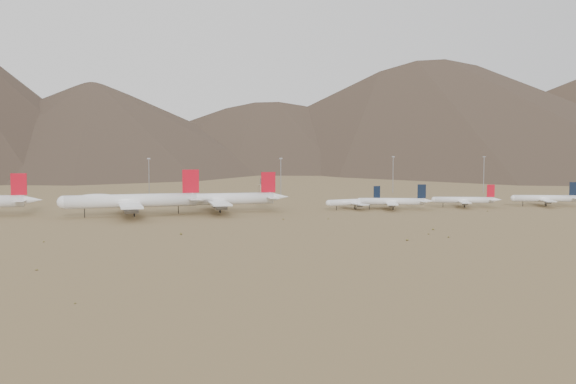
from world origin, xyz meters
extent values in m
plane|color=olive|center=(0.00, 0.00, 0.00)|extent=(3000.00, 3000.00, 0.00)
cone|color=white|center=(-106.05, 36.07, 7.68)|extent=(10.98, 6.11, 5.52)
cube|color=white|center=(-110.79, 36.33, 7.84)|extent=(6.49, 20.95, 0.37)
cube|color=red|center=(-111.97, 36.40, 15.73)|extent=(7.74, 0.98, 10.88)
cylinder|color=white|center=(-57.20, 19.46, 7.81)|extent=(64.40, 9.69, 6.63)
sphere|color=white|center=(-89.24, 17.92, 7.81)|extent=(6.50, 6.50, 6.50)
cone|color=white|center=(-21.31, 21.18, 8.30)|extent=(11.82, 6.51, 5.97)
cube|color=white|center=(-58.48, 19.40, 6.81)|extent=(13.07, 59.23, 0.83)
cube|color=white|center=(-26.44, 20.93, 8.47)|extent=(6.84, 22.60, 0.40)
cube|color=red|center=(-27.72, 20.87, 17.00)|extent=(8.36, 0.99, 11.76)
cylinder|color=black|center=(-79.62, 18.38, 2.25)|extent=(0.43, 0.43, 4.49)
cylinder|color=black|center=(-55.99, 21.17, 2.25)|extent=(0.53, 0.53, 4.49)
cylinder|color=black|center=(-55.83, 17.86, 2.25)|extent=(0.53, 0.53, 4.49)
ellipsoid|color=white|center=(-73.86, 18.66, 9.63)|extent=(20.74, 5.95, 3.98)
cylinder|color=slate|center=(-59.04, 31.15, 5.17)|extent=(6.55, 3.29, 2.98)
cylinder|color=slate|center=(-57.91, 7.65, 5.17)|extent=(6.55, 3.29, 2.98)
cylinder|color=slate|center=(-59.55, 41.72, 5.17)|extent=(6.55, 3.29, 2.98)
cylinder|color=slate|center=(-57.41, -2.93, 5.17)|extent=(6.55, 3.29, 2.98)
cylinder|color=white|center=(-13.15, 27.62, 7.10)|extent=(58.44, 6.80, 6.03)
sphere|color=white|center=(-42.33, 27.24, 7.10)|extent=(5.91, 5.91, 5.91)
cone|color=white|center=(19.53, 28.06, 7.55)|extent=(10.58, 5.57, 5.43)
cube|color=white|center=(-14.32, 27.61, 6.20)|extent=(10.04, 53.62, 0.75)
cube|color=white|center=(14.86, 27.99, 7.70)|extent=(5.52, 20.40, 0.36)
cube|color=red|center=(13.69, 27.98, 15.47)|extent=(7.59, 0.64, 10.70)
cylinder|color=black|center=(-33.58, 27.35, 2.04)|extent=(0.39, 0.39, 4.09)
cylinder|color=black|center=(-12.00, 29.15, 2.04)|extent=(0.49, 0.49, 4.09)
cylinder|color=black|center=(-11.96, 26.13, 2.04)|extent=(0.49, 0.49, 4.09)
ellipsoid|color=white|center=(-28.32, 27.42, 8.76)|extent=(18.73, 4.77, 3.62)
cylinder|color=slate|center=(-14.46, 38.31, 4.70)|extent=(5.87, 2.79, 2.71)
cylinder|color=slate|center=(-14.18, 16.91, 4.70)|extent=(5.87, 2.79, 2.71)
cylinder|color=slate|center=(-14.59, 47.94, 4.70)|extent=(5.87, 2.79, 2.71)
cylinder|color=slate|center=(-14.05, 7.28, 4.70)|extent=(5.87, 2.79, 2.71)
cylinder|color=white|center=(61.39, 28.20, 3.98)|extent=(31.02, 9.22, 3.36)
sphere|color=white|center=(46.20, 25.24, 3.98)|extent=(3.29, 3.29, 3.29)
cone|color=white|center=(78.40, 31.52, 4.23)|extent=(6.05, 4.03, 3.02)
cube|color=white|center=(60.78, 28.08, 3.48)|extent=(9.93, 26.98, 0.42)
cube|color=white|center=(75.97, 31.04, 4.32)|extent=(4.66, 10.43, 0.20)
cube|color=black|center=(75.36, 30.92, 8.98)|extent=(4.01, 1.07, 6.63)
cylinder|color=black|center=(50.76, 26.13, 1.15)|extent=(0.35, 0.35, 2.30)
cylinder|color=black|center=(61.83, 29.14, 1.15)|extent=(0.44, 0.44, 2.30)
cylinder|color=black|center=(62.16, 27.50, 1.15)|extent=(0.44, 0.44, 2.30)
cylinder|color=slate|center=(59.36, 35.37, 2.64)|extent=(3.33, 2.08, 1.51)
cylinder|color=slate|center=(62.20, 20.79, 2.64)|extent=(3.33, 2.08, 1.51)
cylinder|color=white|center=(80.72, 21.85, 4.46)|extent=(34.37, 13.11, 3.76)
sphere|color=white|center=(64.05, 26.59, 4.46)|extent=(3.69, 3.69, 3.69)
cone|color=white|center=(99.39, 16.54, 4.74)|extent=(6.93, 4.96, 3.39)
cube|color=white|center=(80.05, 22.04, 3.89)|extent=(13.46, 30.09, 0.47)
cube|color=white|center=(96.72, 17.29, 4.83)|extent=(6.09, 11.71, 0.23)
cube|color=black|center=(96.06, 17.48, 10.05)|extent=(4.43, 1.56, 7.43)
cylinder|color=black|center=(69.05, 25.17, 1.29)|extent=(0.40, 0.40, 2.57)
cylinder|color=black|center=(81.64, 22.56, 1.29)|extent=(0.50, 0.50, 2.57)
cylinder|color=black|center=(81.13, 20.75, 1.29)|extent=(0.50, 0.50, 2.57)
cylinder|color=slate|center=(82.33, 30.04, 2.96)|extent=(3.80, 2.58, 1.69)
cylinder|color=slate|center=(77.78, 14.04, 2.96)|extent=(3.80, 2.58, 1.69)
cylinder|color=white|center=(124.14, 24.37, 4.15)|extent=(31.98, 12.44, 3.51)
sphere|color=white|center=(108.64, 28.91, 4.15)|extent=(3.44, 3.44, 3.44)
cone|color=white|center=(141.49, 19.29, 4.42)|extent=(6.47, 4.66, 3.16)
cube|color=white|center=(123.52, 24.56, 3.63)|extent=(12.74, 28.02, 0.44)
cube|color=white|center=(139.01, 20.02, 4.50)|extent=(5.75, 10.91, 0.21)
cube|color=red|center=(138.39, 20.20, 9.37)|extent=(4.12, 1.48, 6.92)
cylinder|color=black|center=(113.29, 27.55, 1.20)|extent=(0.37, 0.37, 2.40)
cylinder|color=black|center=(125.00, 25.03, 1.20)|extent=(0.46, 0.46, 2.40)
cylinder|color=black|center=(124.51, 23.35, 1.20)|extent=(0.46, 0.46, 2.40)
cylinder|color=slate|center=(125.70, 31.99, 2.76)|extent=(3.54, 2.42, 1.58)
cylinder|color=slate|center=(121.34, 17.12, 2.76)|extent=(3.54, 2.42, 1.58)
cylinder|color=white|center=(172.14, 20.39, 4.46)|extent=(34.50, 12.67, 3.77)
sphere|color=white|center=(155.39, 24.90, 4.46)|extent=(3.69, 3.69, 3.69)
cube|color=white|center=(171.47, 20.57, 3.90)|extent=(13.10, 30.17, 0.47)
cube|color=white|center=(188.23, 16.05, 4.84)|extent=(5.96, 11.73, 0.23)
cube|color=black|center=(187.56, 16.23, 10.07)|extent=(4.45, 1.50, 7.44)
cylinder|color=black|center=(160.41, 23.55, 1.29)|extent=(0.40, 0.40, 2.58)
cylinder|color=black|center=(173.06, 21.12, 1.29)|extent=(0.50, 0.50, 2.58)
cylinder|color=black|center=(172.57, 19.30, 1.29)|extent=(0.50, 0.50, 2.58)
cylinder|color=slate|center=(173.64, 28.61, 2.96)|extent=(3.79, 2.54, 1.70)
cylinder|color=slate|center=(169.31, 12.52, 2.96)|extent=(3.79, 2.54, 1.70)
cube|color=tan|center=(30.00, 120.00, 4.00)|extent=(8.00, 8.00, 8.00)
cube|color=slate|center=(30.00, 120.00, 10.00)|extent=(6.00, 6.00, 4.00)
cylinder|color=gray|center=(-44.83, 127.54, 12.50)|extent=(0.50, 0.50, 25.00)
cube|color=gray|center=(-44.83, 127.54, 25.30)|extent=(2.00, 0.60, 0.80)
cylinder|color=gray|center=(38.55, 111.03, 12.50)|extent=(0.50, 0.50, 25.00)
cube|color=gray|center=(38.55, 111.03, 25.30)|extent=(2.00, 0.60, 0.80)
cylinder|color=gray|center=(123.60, 131.38, 12.50)|extent=(0.50, 0.50, 25.00)
cube|color=gray|center=(123.60, 131.38, 25.30)|extent=(2.00, 0.60, 0.80)
cylinder|color=gray|center=(186.13, 117.98, 12.50)|extent=(0.50, 0.50, 25.00)
cube|color=gray|center=(186.13, 117.98, 25.30)|extent=(2.00, 0.60, 0.80)
ellipsoid|color=olive|center=(67.02, -62.17, 0.39)|extent=(0.96, 0.96, 0.78)
ellipsoid|color=olive|center=(-72.44, -168.54, 0.16)|extent=(0.57, 0.57, 0.32)
ellipsoid|color=olive|center=(-86.34, -121.62, 0.22)|extent=(0.86, 0.86, 0.44)
ellipsoid|color=olive|center=(59.43, -74.50, 0.22)|extent=(0.73, 0.73, 0.45)
ellipsoid|color=olive|center=(63.31, -84.83, 0.28)|extent=(0.75, 0.75, 0.55)
ellipsoid|color=olive|center=(44.39, -88.88, 0.36)|extent=(1.06, 1.06, 0.72)
ellipsoid|color=olive|center=(13.19, -10.93, 0.27)|extent=(0.75, 0.75, 0.54)
ellipsoid|color=olive|center=(-90.41, -62.25, 0.26)|extent=(0.66, 0.66, 0.52)
ellipsoid|color=olive|center=(34.54, -14.26, 0.24)|extent=(0.67, 0.67, 0.48)
ellipsoid|color=olive|center=(-38.47, -53.05, 0.42)|extent=(1.05, 1.05, 0.85)
ellipsoid|color=olive|center=(126.81, 1.84, 0.24)|extent=(0.61, 0.61, 0.47)
camera|label=1|loc=(-60.58, -344.38, 39.83)|focal=45.00mm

